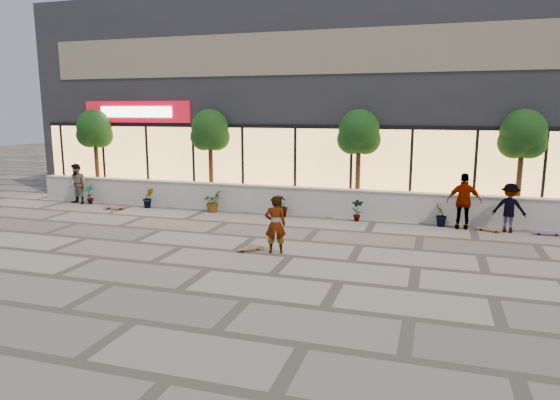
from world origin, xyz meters
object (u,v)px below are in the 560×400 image
(tree_west, at_px, (95,131))
(tree_midwest, at_px, (210,132))
(skateboard_center, at_px, (250,249))
(skater_right_near, at_px, (464,201))
(skater_left, at_px, (77,184))
(tree_east, at_px, (523,137))
(skateboard_right_near, at_px, (489,229))
(skateboard_right_far, at_px, (548,233))
(skater_center, at_px, (275,225))
(skater_right_far, at_px, (509,208))
(tree_mideast, at_px, (359,135))
(skateboard_left, at_px, (114,207))

(tree_west, distance_m, tree_midwest, 5.50)
(tree_west, xyz_separation_m, skateboard_center, (9.42, -5.94, -2.91))
(skater_right_near, bearing_deg, skater_left, -2.36)
(tree_west, distance_m, tree_east, 17.00)
(skateboard_right_near, height_order, skateboard_right_far, skateboard_right_far)
(tree_east, distance_m, skateboard_center, 10.06)
(tree_west, bearing_deg, tree_east, 0.00)
(tree_east, distance_m, skateboard_right_near, 3.42)
(skater_left, relative_size, skateboard_center, 2.51)
(skater_right_near, relative_size, skateboard_center, 2.77)
(skater_center, xyz_separation_m, skateboard_right_far, (7.59, 4.38, -0.72))
(tree_east, bearing_deg, tree_west, 180.00)
(skater_right_far, bearing_deg, skateboard_center, 46.33)
(skater_center, bearing_deg, skater_right_near, -157.23)
(tree_midwest, distance_m, skater_right_near, 10.02)
(skater_left, height_order, skateboard_right_far, skater_left)
(skater_left, xyz_separation_m, skater_right_far, (16.54, 0.00, -0.05))
(tree_mideast, xyz_separation_m, skater_right_far, (5.08, -1.40, -2.19))
(tree_midwest, xyz_separation_m, skateboard_right_near, (10.50, -1.50, -2.91))
(tree_midwest, height_order, skater_right_far, tree_midwest)
(tree_east, relative_size, skater_left, 2.32)
(tree_west, relative_size, skater_center, 2.45)
(tree_west, bearing_deg, skateboard_center, -32.24)
(tree_midwest, distance_m, tree_east, 11.50)
(skateboard_right_near, relative_size, skateboard_right_far, 0.96)
(tree_east, height_order, skateboard_right_near, tree_east)
(skater_left, height_order, skateboard_center, skater_left)
(skater_left, distance_m, skateboard_left, 2.35)
(tree_midwest, bearing_deg, skateboard_center, -56.59)
(tree_west, bearing_deg, skateboard_left, -42.01)
(skateboard_left, xyz_separation_m, skateboard_right_near, (13.81, 0.48, -0.01))
(skateboard_right_near, bearing_deg, skater_center, -122.96)
(skater_center, bearing_deg, skateboard_center, -13.58)
(skater_left, xyz_separation_m, skateboard_left, (2.15, -0.58, -0.76))
(skateboard_center, xyz_separation_m, skateboard_right_near, (6.58, 4.44, 0.00))
(tree_west, xyz_separation_m, tree_mideast, (11.50, 0.00, 0.00))
(skateboard_right_far, bearing_deg, skater_right_far, 172.98)
(tree_midwest, height_order, skater_center, tree_midwest)
(skater_right_near, distance_m, skateboard_right_far, 2.67)
(tree_east, distance_m, skater_right_far, 2.64)
(tree_east, distance_m, skateboard_right_far, 3.35)
(skater_right_near, xyz_separation_m, skater_right_far, (1.38, 0.00, -0.14))
(skater_left, bearing_deg, tree_east, 15.51)
(skateboard_right_far, bearing_deg, skater_left, 177.63)
(tree_mideast, height_order, tree_east, same)
(tree_east, relative_size, skater_center, 2.45)
(skater_right_near, bearing_deg, tree_midwest, -10.57)
(skater_right_near, distance_m, skateboard_center, 7.40)
(skater_right_far, distance_m, skateboard_right_near, 0.93)
(tree_midwest, xyz_separation_m, tree_mideast, (6.00, 0.00, 0.00))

